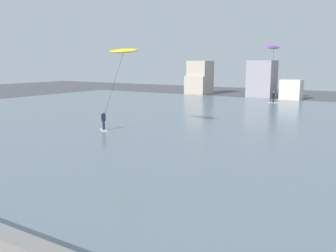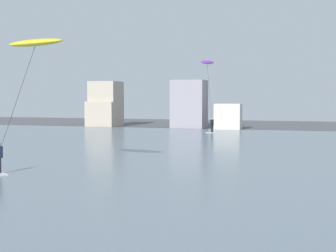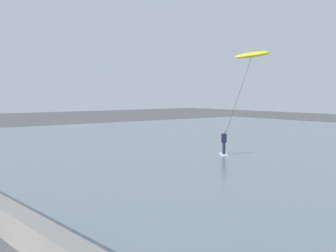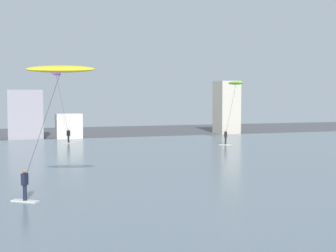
{
  "view_description": "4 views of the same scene",
  "coord_description": "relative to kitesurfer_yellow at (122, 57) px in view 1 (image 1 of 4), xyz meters",
  "views": [
    {
      "loc": [
        12.36,
        -2.41,
        5.89
      ],
      "look_at": [
        0.74,
        15.77,
        2.17
      ],
      "focal_mm": 39.66,
      "sensor_mm": 36.0,
      "label": 1
    },
    {
      "loc": [
        5.54,
        0.97,
        4.09
      ],
      "look_at": [
        1.83,
        14.03,
        3.21
      ],
      "focal_mm": 48.95,
      "sensor_mm": 36.0,
      "label": 2
    },
    {
      "loc": [
        12.51,
        -0.97,
        4.42
      ],
      "look_at": [
        -1.17,
        9.83,
        3.09
      ],
      "focal_mm": 48.21,
      "sensor_mm": 36.0,
      "label": 3
    },
    {
      "loc": [
        -9.93,
        -3.76,
        5.4
      ],
      "look_at": [
        -2.97,
        17.0,
        4.03
      ],
      "focal_mm": 51.05,
      "sensor_mm": 36.0,
      "label": 4
    }
  ],
  "objects": [
    {
      "name": "kitesurfer_purple",
      "position": [
        2.99,
        31.24,
        0.91
      ],
      "size": [
        2.61,
        4.55,
        8.35
      ],
      "color": "silver",
      "rests_on": "water_bay"
    },
    {
      "name": "kitesurfer_yellow",
      "position": [
        0.0,
        0.0,
        0.0
      ],
      "size": [
        4.47,
        2.1,
        7.0
      ],
      "color": "silver",
      "rests_on": "water_bay"
    },
    {
      "name": "far_shore_buildings",
      "position": [
        1.83,
        37.04,
        -3.38
      ],
      "size": [
        43.48,
        5.09,
        7.59
      ],
      "color": "#B7A893",
      "rests_on": "ground"
    },
    {
      "name": "water_bay",
      "position": [
        7.46,
        8.82,
        -6.29
      ],
      "size": [
        84.0,
        52.0,
        0.1
      ],
      "primitive_type": "cube",
      "color": "slate",
      "rests_on": "ground"
    }
  ]
}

